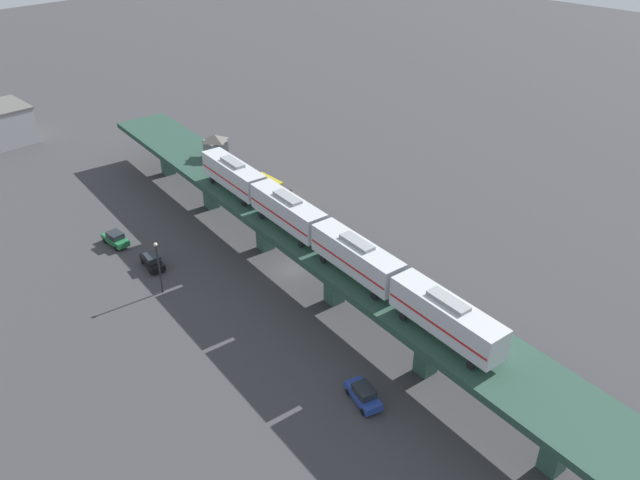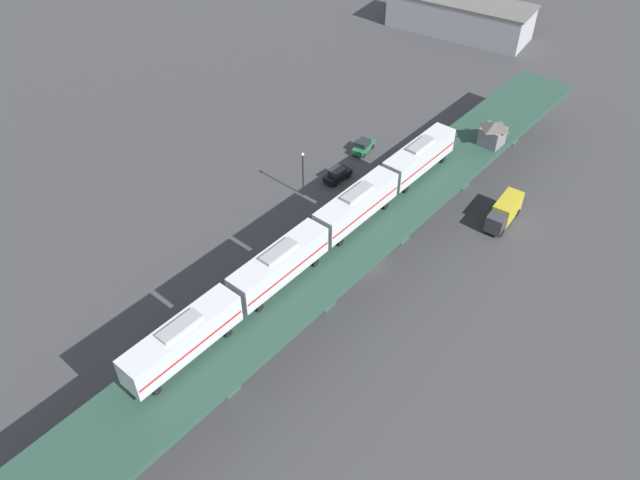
% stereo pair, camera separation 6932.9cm
% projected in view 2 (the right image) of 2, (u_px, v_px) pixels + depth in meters
% --- Properties ---
extents(ground_plane, '(400.00, 400.00, 0.00)m').
position_uv_depth(ground_plane, '(369.00, 265.00, 76.03)').
color(ground_plane, '#38383A').
extents(elevated_viaduct, '(21.81, 92.24, 6.98)m').
position_uv_depth(elevated_viaduct, '(371.00, 229.00, 71.94)').
color(elevated_viaduct, '#244135').
rests_on(elevated_viaduct, ground).
extents(subway_train, '(10.08, 49.67, 4.45)m').
position_uv_depth(subway_train, '(320.00, 233.00, 66.07)').
color(subway_train, silver).
rests_on(subway_train, elevated_viaduct).
extents(signal_hut, '(3.66, 3.66, 3.40)m').
position_uv_depth(signal_hut, '(493.00, 133.00, 82.31)').
color(signal_hut, slate).
rests_on(signal_hut, elevated_viaduct).
extents(street_car_blue, '(3.12, 4.74, 1.89)m').
position_uv_depth(street_car_blue, '(181.00, 341.00, 66.09)').
color(street_car_blue, '#233D93').
rests_on(street_car_blue, ground).
extents(street_car_black, '(2.62, 4.67, 1.89)m').
position_uv_depth(street_car_black, '(337.00, 174.00, 88.64)').
color(street_car_black, black).
rests_on(street_car_black, ground).
extents(street_car_green, '(2.02, 4.43, 1.89)m').
position_uv_depth(street_car_green, '(363.00, 146.00, 94.16)').
color(street_car_green, '#1E6638').
rests_on(street_car_green, ground).
extents(delivery_truck, '(2.72, 7.32, 3.20)m').
position_uv_depth(delivery_truck, '(504.00, 211.00, 81.07)').
color(delivery_truck, '#333338').
rests_on(delivery_truck, ground).
extents(street_lamp, '(0.44, 0.44, 6.94)m').
position_uv_depth(street_lamp, '(303.00, 171.00, 83.87)').
color(street_lamp, black).
rests_on(street_lamp, ground).
extents(warehouse_building, '(28.65, 10.45, 6.80)m').
position_uv_depth(warehouse_building, '(459.00, 16.00, 125.28)').
color(warehouse_building, '#99999E').
rests_on(warehouse_building, ground).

